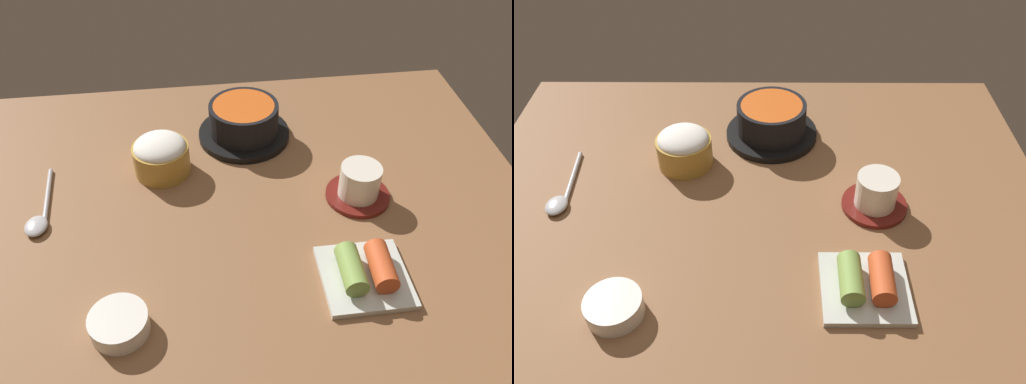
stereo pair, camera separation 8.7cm
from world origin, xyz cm
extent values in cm
cube|color=brown|center=(0.00, 0.00, 1.00)|extent=(100.00, 76.00, 2.00)
cylinder|color=black|center=(2.20, 17.71, 2.64)|extent=(17.67, 17.67, 1.29)
cylinder|color=black|center=(2.20, 17.71, 6.25)|extent=(13.27, 13.27, 5.93)
cylinder|color=#D15619|center=(2.20, 17.71, 8.92)|extent=(11.68, 11.68, 0.60)
cylinder|color=#B78C38|center=(-13.58, 9.18, 4.71)|extent=(10.03, 10.03, 5.41)
ellipsoid|color=white|center=(-13.58, 9.18, 7.41)|extent=(9.23, 9.23, 3.51)
cylinder|color=maroon|center=(19.55, -2.20, 2.40)|extent=(10.94, 10.94, 0.80)
cylinder|color=silver|center=(19.55, -2.20, 5.62)|extent=(6.88, 6.88, 5.63)
cylinder|color=#C6D18C|center=(19.55, -2.20, 8.13)|extent=(5.85, 5.85, 0.40)
cube|color=silver|center=(15.72, -19.69, 2.50)|extent=(12.64, 12.64, 1.00)
cylinder|color=#7A9E47|center=(13.50, -19.69, 4.72)|extent=(3.58, 7.64, 3.45)
cylinder|color=#C64C23|center=(17.93, -19.69, 4.72)|extent=(3.79, 7.73, 3.45)
cylinder|color=white|center=(-19.25, -23.85, 3.48)|extent=(8.04, 8.04, 2.97)
cylinder|color=#B73323|center=(-19.25, -23.85, 4.67)|extent=(6.59, 6.59, 0.50)
cylinder|color=#B7B7BC|center=(-33.23, 4.20, 2.40)|extent=(1.89, 14.54, 0.80)
ellipsoid|color=#B7B7BC|center=(-33.77, -3.03, 2.72)|extent=(3.60, 4.68, 1.26)
camera|label=1|loc=(-6.30, -65.76, 63.59)|focal=36.90mm
camera|label=2|loc=(2.37, -66.30, 63.59)|focal=36.90mm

